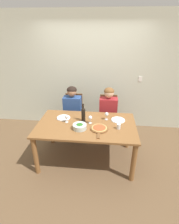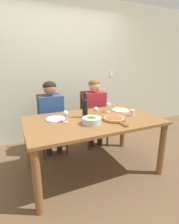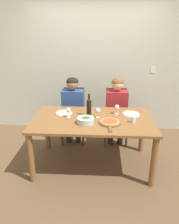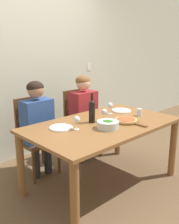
{
  "view_description": "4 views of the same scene",
  "coord_description": "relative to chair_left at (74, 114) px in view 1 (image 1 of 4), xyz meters",
  "views": [
    {
      "loc": [
        0.33,
        -2.68,
        2.34
      ],
      "look_at": [
        0.04,
        0.17,
        0.94
      ],
      "focal_mm": 28.0,
      "sensor_mm": 36.0,
      "label": 1
    },
    {
      "loc": [
        -0.94,
        -1.99,
        1.51
      ],
      "look_at": [
        -0.04,
        0.01,
        0.88
      ],
      "focal_mm": 28.0,
      "sensor_mm": 36.0,
      "label": 2
    },
    {
      "loc": [
        0.12,
        -2.93,
        2.01
      ],
      "look_at": [
        -0.05,
        0.04,
        0.87
      ],
      "focal_mm": 35.0,
      "sensor_mm": 36.0,
      "label": 3
    },
    {
      "loc": [
        -2.08,
        -1.96,
        1.68
      ],
      "look_at": [
        -0.15,
        0.06,
        0.92
      ],
      "focal_mm": 42.0,
      "sensor_mm": 36.0,
      "label": 4
    }
  ],
  "objects": [
    {
      "name": "chair_left",
      "position": [
        0.0,
        0.0,
        0.0
      ],
      "size": [
        0.42,
        0.42,
        0.99
      ],
      "color": "brown",
      "rests_on": "ground"
    },
    {
      "name": "person_woman",
      "position": [
        0.0,
        -0.12,
        0.21
      ],
      "size": [
        0.47,
        0.51,
        1.22
      ],
      "color": "#28282D",
      "rests_on": "ground"
    },
    {
      "name": "pizza_on_board",
      "position": [
        0.63,
        -1.0,
        0.27
      ],
      "size": [
        0.3,
        0.44,
        0.04
      ],
      "color": "brown",
      "rests_on": "dining_table"
    },
    {
      "name": "dining_table",
      "position": [
        0.39,
        -0.85,
        0.15
      ],
      "size": [
        1.76,
        1.03,
        0.78
      ],
      "color": "brown",
      "rests_on": "ground"
    },
    {
      "name": "person_man",
      "position": [
        0.78,
        -0.12,
        0.21
      ],
      "size": [
        0.47,
        0.51,
        1.22
      ],
      "color": "#28282D",
      "rests_on": "ground"
    },
    {
      "name": "dinner_plate_left",
      "position": [
        -0.06,
        -0.67,
        0.27
      ],
      "size": [
        0.26,
        0.26,
        0.02
      ],
      "color": "white",
      "rests_on": "dining_table"
    },
    {
      "name": "wine_glass_right",
      "position": [
        0.75,
        -0.64,
        0.36
      ],
      "size": [
        0.07,
        0.07,
        0.15
      ],
      "color": "silver",
      "rests_on": "dining_table"
    },
    {
      "name": "wine_glass_centre",
      "position": [
        0.46,
        -0.81,
        0.36
      ],
      "size": [
        0.07,
        0.07,
        0.15
      ],
      "color": "silver",
      "rests_on": "dining_table"
    },
    {
      "name": "water_tumbler",
      "position": [
        0.96,
        -0.95,
        0.3
      ],
      "size": [
        0.07,
        0.07,
        0.09
      ],
      "color": "silver",
      "rests_on": "dining_table"
    },
    {
      "name": "wine_bottle",
      "position": [
        0.33,
        -0.74,
        0.4
      ],
      "size": [
        0.07,
        0.07,
        0.34
      ],
      "color": "black",
      "rests_on": "dining_table"
    },
    {
      "name": "ground_plane",
      "position": [
        0.39,
        -0.85,
        -0.52
      ],
      "size": [
        40.0,
        40.0,
        0.0
      ],
      "primitive_type": "plane",
      "color": "brown"
    },
    {
      "name": "broccoli_bowl",
      "position": [
        0.3,
        -1.01,
        0.3
      ],
      "size": [
        0.24,
        0.24,
        0.09
      ],
      "color": "silver",
      "rests_on": "dining_table"
    },
    {
      "name": "dinner_plate_right",
      "position": [
        0.97,
        -0.65,
        0.27
      ],
      "size": [
        0.26,
        0.26,
        0.02
      ],
      "color": "white",
      "rests_on": "dining_table"
    },
    {
      "name": "back_wall",
      "position": [
        0.39,
        0.56,
        0.83
      ],
      "size": [
        10.0,
        0.06,
        2.7
      ],
      "color": "beige",
      "rests_on": "ground"
    },
    {
      "name": "wine_glass_left",
      "position": [
        0.03,
        -0.82,
        0.36
      ],
      "size": [
        0.07,
        0.07,
        0.15
      ],
      "color": "silver",
      "rests_on": "dining_table"
    },
    {
      "name": "chair_right",
      "position": [
        0.78,
        0.0,
        0.0
      ],
      "size": [
        0.42,
        0.42,
        0.99
      ],
      "color": "brown",
      "rests_on": "ground"
    }
  ]
}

